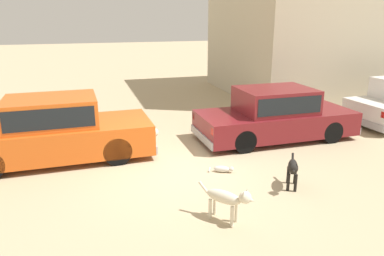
{
  "coord_description": "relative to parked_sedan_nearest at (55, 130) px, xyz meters",
  "views": [
    {
      "loc": [
        -1.99,
        -7.43,
        3.35
      ],
      "look_at": [
        0.28,
        0.2,
        0.9
      ],
      "focal_mm": 34.6,
      "sensor_mm": 36.0,
      "label": 1
    }
  ],
  "objects": [
    {
      "name": "stray_cat",
      "position": [
        3.55,
        -1.87,
        -0.67
      ],
      "size": [
        0.55,
        0.41,
        0.15
      ],
      "rotation": [
        0.0,
        0.0,
        5.8
      ],
      "color": "beige",
      "rests_on": "ground_plane"
    },
    {
      "name": "parked_sedan_nearest",
      "position": [
        0.0,
        0.0,
        0.0
      ],
      "size": [
        4.65,
        1.86,
        1.52
      ],
      "rotation": [
        0.0,
        0.0,
        0.02
      ],
      "color": "#D15619",
      "rests_on": "ground_plane"
    },
    {
      "name": "stray_dog_tan",
      "position": [
        4.59,
        -3.01,
        -0.32
      ],
      "size": [
        0.53,
        0.84,
        0.67
      ],
      "rotation": [
        0.0,
        0.0,
        4.19
      ],
      "color": "black",
      "rests_on": "ground_plane"
    },
    {
      "name": "stray_dog_spotted",
      "position": [
        2.89,
        -3.81,
        -0.31
      ],
      "size": [
        0.73,
        0.88,
        0.68
      ],
      "rotation": [
        0.0,
        0.0,
        5.39
      ],
      "color": "beige",
      "rests_on": "ground_plane"
    },
    {
      "name": "ground_plane",
      "position": [
        2.73,
        -1.49,
        -0.75
      ],
      "size": [
        80.0,
        80.0,
        0.0
      ],
      "primitive_type": "plane",
      "color": "tan"
    },
    {
      "name": "parked_sedan_second",
      "position": [
        5.78,
        -0.09,
        -0.04
      ],
      "size": [
        4.48,
        1.81,
        1.43
      ],
      "rotation": [
        0.0,
        0.0,
        0.01
      ],
      "color": "maroon",
      "rests_on": "ground_plane"
    }
  ]
}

